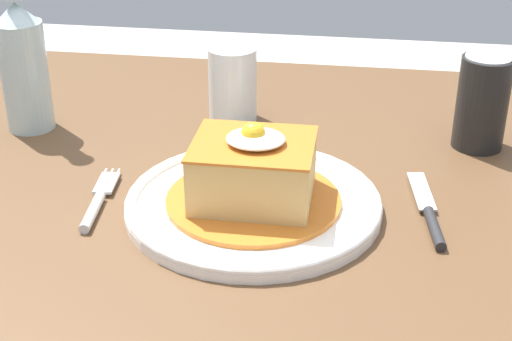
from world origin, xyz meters
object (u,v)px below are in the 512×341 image
object	(u,v)px
main_plate	(253,203)
drinking_glass	(231,89)
beer_bottle_clear	(22,59)
knife	(430,217)
soda_can	(482,103)
fork	(97,203)

from	to	relation	value
main_plate	drinking_glass	bearing A→B (deg)	105.73
beer_bottle_clear	knife	bearing A→B (deg)	-18.14
beer_bottle_clear	drinking_glass	bearing A→B (deg)	15.04
main_plate	beer_bottle_clear	xyz separation A→B (m)	(-0.34, 0.18, 0.09)
soda_can	beer_bottle_clear	world-z (taller)	beer_bottle_clear
fork	beer_bottle_clear	world-z (taller)	beer_bottle_clear
main_plate	drinking_glass	size ratio (longest dim) A/B	2.75
beer_bottle_clear	fork	bearing A→B (deg)	-50.70
fork	soda_can	world-z (taller)	soda_can
soda_can	drinking_glass	xyz separation A→B (m)	(-0.34, 0.04, -0.02)
knife	soda_can	distance (m)	0.23
knife	beer_bottle_clear	xyz separation A→B (m)	(-0.54, 0.18, 0.09)
main_plate	drinking_glass	world-z (taller)	drinking_glass
fork	soda_can	distance (m)	0.50
main_plate	beer_bottle_clear	size ratio (longest dim) A/B	1.08
soda_can	main_plate	bearing A→B (deg)	-141.57
beer_bottle_clear	drinking_glass	xyz separation A→B (m)	(0.27, 0.07, -0.05)
knife	soda_can	xyz separation A→B (m)	(0.07, 0.21, 0.06)
fork	drinking_glass	size ratio (longest dim) A/B	1.35
drinking_glass	fork	bearing A→B (deg)	-111.08
beer_bottle_clear	soda_can	bearing A→B (deg)	2.95
soda_can	drinking_glass	world-z (taller)	soda_can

